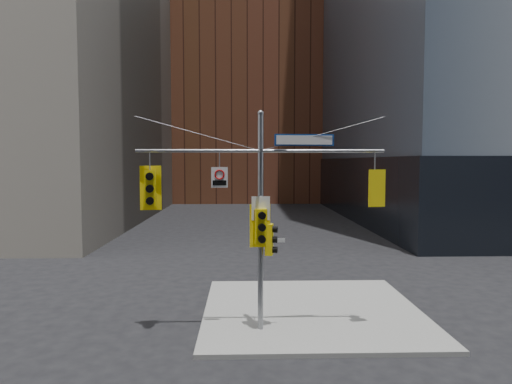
{
  "coord_description": "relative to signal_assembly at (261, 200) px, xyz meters",
  "views": [
    {
      "loc": [
        -0.56,
        -12.7,
        5.66
      ],
      "look_at": [
        -0.15,
        2.0,
        4.67
      ],
      "focal_mm": 32.0,
      "sensor_mm": 36.0,
      "label": 1
    }
  ],
  "objects": [
    {
      "name": "signal_assembly",
      "position": [
        0.0,
        0.0,
        0.0
      ],
      "size": [
        8.0,
        0.8,
        7.3
      ],
      "color": "gray",
      "rests_on": "ground"
    },
    {
      "name": "brick_midrise",
      "position": [
        0.0,
        56.01,
        9.58
      ],
      "size": [
        26.0,
        20.0,
        28.0
      ],
      "primitive_type": "cube",
      "color": "brown",
      "rests_on": "ground"
    },
    {
      "name": "regulatory_sign_arm",
      "position": [
        -1.32,
        -0.02,
        0.75
      ],
      "size": [
        0.53,
        0.06,
        0.66
      ],
      "rotation": [
        0.0,
        0.0,
        0.01
      ],
      "color": "silver",
      "rests_on": "ground"
    },
    {
      "name": "street_blade_ns",
      "position": [
        0.0,
        0.46,
        -1.7
      ],
      "size": [
        0.1,
        0.66,
        0.13
      ],
      "rotation": [
        0.0,
        0.0,
        0.11
      ],
      "color": "#145926",
      "rests_on": "ground"
    },
    {
      "name": "traffic_light_pole_front",
      "position": [
        -0.0,
        -0.27,
        -0.83
      ],
      "size": [
        0.67,
        0.56,
        1.39
      ],
      "rotation": [
        0.0,
        0.0,
        0.12
      ],
      "color": "yellow",
      "rests_on": "ground"
    },
    {
      "name": "street_blade_ew",
      "position": [
        0.45,
        0.01,
        -1.33
      ],
      "size": [
        0.7,
        0.05,
        0.14
      ],
      "rotation": [
        0.0,
        0.0,
        0.04
      ],
      "color": "silver",
      "rests_on": "ground"
    },
    {
      "name": "traffic_light_east_arm",
      "position": [
        3.71,
        0.0,
        0.38
      ],
      "size": [
        0.57,
        0.51,
        1.2
      ],
      "rotation": [
        0.0,
        0.0,
        3.34
      ],
      "color": "yellow",
      "rests_on": "ground"
    },
    {
      "name": "traffic_light_west_arm",
      "position": [
        -3.55,
        0.01,
        0.38
      ],
      "size": [
        0.69,
        0.59,
        1.44
      ],
      "rotation": [
        0.0,
        0.0,
        0.13
      ],
      "color": "yellow",
      "rests_on": "ground"
    },
    {
      "name": "traffic_light_pole_side",
      "position": [
        0.32,
        -0.0,
        -1.3
      ],
      "size": [
        0.43,
        0.37,
        1.01
      ],
      "rotation": [
        0.0,
        0.0,
        1.37
      ],
      "color": "yellow",
      "rests_on": "ground"
    },
    {
      "name": "street_sign_blade",
      "position": [
        1.41,
        0.0,
        1.93
      ],
      "size": [
        1.94,
        0.22,
        0.38
      ],
      "rotation": [
        0.0,
        0.0,
        0.09
      ],
      "color": "navy",
      "rests_on": "ground"
    },
    {
      "name": "sidewalk_corner",
      "position": [
        2.0,
        2.01,
        -4.34
      ],
      "size": [
        8.0,
        8.0,
        0.15
      ],
      "primitive_type": "cube",
      "color": "gray",
      "rests_on": "ground"
    },
    {
      "name": "regulatory_sign_pole",
      "position": [
        0.0,
        -0.11,
        -0.28
      ],
      "size": [
        0.59,
        0.07,
        0.77
      ],
      "rotation": [
        0.0,
        0.0,
        0.05
      ],
      "color": "silver",
      "rests_on": "ground"
    },
    {
      "name": "ground",
      "position": [
        0.0,
        -1.99,
        -4.42
      ],
      "size": [
        160.0,
        160.0,
        0.0
      ],
      "primitive_type": "plane",
      "color": "black",
      "rests_on": "ground"
    }
  ]
}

